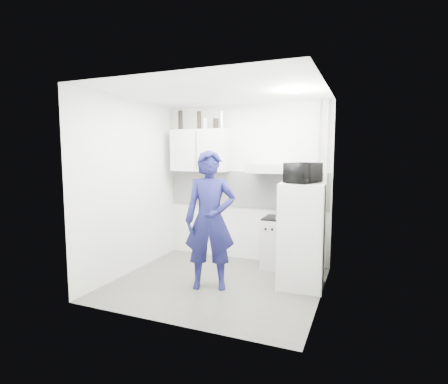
% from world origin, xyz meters
% --- Properties ---
extents(floor, '(2.80, 2.80, 0.00)m').
position_xyz_m(floor, '(0.00, 0.00, 0.00)').
color(floor, '#555349').
rests_on(floor, ground).
extents(ceiling, '(2.80, 2.80, 0.00)m').
position_xyz_m(ceiling, '(0.00, 0.00, 2.60)').
color(ceiling, white).
rests_on(ceiling, wall_back).
extents(wall_back, '(2.80, 0.00, 2.80)m').
position_xyz_m(wall_back, '(0.00, 1.25, 1.30)').
color(wall_back, silver).
rests_on(wall_back, floor).
extents(wall_left, '(0.00, 2.60, 2.60)m').
position_xyz_m(wall_left, '(-1.40, 0.00, 1.30)').
color(wall_left, silver).
rests_on(wall_left, floor).
extents(wall_right, '(0.00, 2.60, 2.60)m').
position_xyz_m(wall_right, '(1.40, 0.00, 1.30)').
color(wall_right, silver).
rests_on(wall_right, floor).
extents(person, '(0.78, 0.65, 1.84)m').
position_xyz_m(person, '(-0.02, -0.15, 0.92)').
color(person, '#141648').
rests_on(person, floor).
extents(stove, '(0.49, 0.49, 0.78)m').
position_xyz_m(stove, '(0.64, 1.00, 0.39)').
color(stove, '#B8B6B3').
rests_on(stove, floor).
extents(fridge, '(0.63, 0.63, 1.41)m').
position_xyz_m(fridge, '(1.10, 0.35, 0.71)').
color(fridge, silver).
rests_on(fridge, floor).
extents(stove_top, '(0.47, 0.47, 0.03)m').
position_xyz_m(stove_top, '(0.64, 1.00, 0.79)').
color(stove_top, black).
rests_on(stove_top, stove).
extents(saucepan, '(0.17, 0.17, 0.10)m').
position_xyz_m(saucepan, '(0.68, 0.97, 0.86)').
color(saucepan, silver).
rests_on(saucepan, stove_top).
extents(microwave, '(0.56, 0.47, 0.27)m').
position_xyz_m(microwave, '(1.10, 0.35, 1.54)').
color(microwave, black).
rests_on(microwave, fridge).
extents(bottle_a, '(0.08, 0.08, 0.33)m').
position_xyz_m(bottle_a, '(-1.13, 1.07, 2.37)').
color(bottle_a, black).
rests_on(bottle_a, upper_cabinet).
extents(bottle_d, '(0.07, 0.07, 0.31)m').
position_xyz_m(bottle_d, '(-0.78, 1.07, 2.35)').
color(bottle_d, black).
rests_on(bottle_d, upper_cabinet).
extents(canister_a, '(0.08, 0.08, 0.19)m').
position_xyz_m(canister_a, '(-0.67, 1.07, 2.29)').
color(canister_a, '#B2B7BC').
rests_on(canister_a, upper_cabinet).
extents(canister_b, '(0.09, 0.09, 0.18)m').
position_xyz_m(canister_b, '(-0.47, 1.07, 2.29)').
color(canister_b, black).
rests_on(canister_b, upper_cabinet).
extents(bottle_e, '(0.07, 0.07, 0.28)m').
position_xyz_m(bottle_e, '(-0.37, 1.07, 2.34)').
color(bottle_e, silver).
rests_on(bottle_e, upper_cabinet).
extents(upper_cabinet, '(1.00, 0.35, 0.70)m').
position_xyz_m(upper_cabinet, '(-0.75, 1.07, 1.85)').
color(upper_cabinet, silver).
rests_on(upper_cabinet, wall_back).
extents(range_hood, '(0.60, 0.50, 0.14)m').
position_xyz_m(range_hood, '(0.45, 1.00, 1.57)').
color(range_hood, '#B8B6B3').
rests_on(range_hood, wall_back).
extents(backsplash, '(2.74, 0.03, 0.60)m').
position_xyz_m(backsplash, '(0.00, 1.24, 1.20)').
color(backsplash, white).
rests_on(backsplash, wall_back).
extents(pipe_a, '(0.05, 0.05, 2.60)m').
position_xyz_m(pipe_a, '(1.30, 1.17, 1.30)').
color(pipe_a, '#B8B6B3').
rests_on(pipe_a, floor).
extents(pipe_b, '(0.04, 0.04, 2.60)m').
position_xyz_m(pipe_b, '(1.18, 1.17, 1.30)').
color(pipe_b, '#B8B6B3').
rests_on(pipe_b, floor).
extents(ceiling_spot_fixture, '(0.10, 0.10, 0.02)m').
position_xyz_m(ceiling_spot_fixture, '(1.00, 0.20, 2.57)').
color(ceiling_spot_fixture, white).
rests_on(ceiling_spot_fixture, ceiling).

